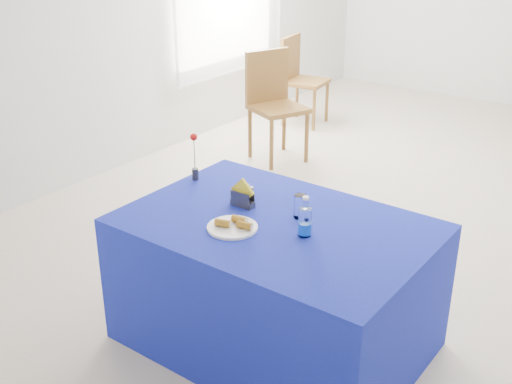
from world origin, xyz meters
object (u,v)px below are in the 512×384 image
Objects in this scene: plate at (232,227)px; blue_table at (275,284)px; chair_win_a at (273,98)px; chair_win_b at (299,74)px; water_bottle at (305,223)px.

plate reaches higher than blue_table.
chair_win_b is at bearing 43.32° from chair_win_a.
water_bottle reaches higher than plate.
water_bottle is 4.22m from chair_win_b.
water_bottle is at bearing -155.26° from chair_win_b.
water_bottle is (0.20, -0.04, 0.45)m from blue_table.
plate is 1.23× the size of water_bottle.
blue_table is at bearing 169.83° from water_bottle.
chair_win_a reaches higher than chair_win_b.
plate is 0.46m from blue_table.
plate is at bearing -125.31° from blue_table.
chair_win_a is 1.06× the size of chair_win_b.
chair_win_b reaches higher than plate.
chair_win_a is at bearing 127.99° from water_bottle.
chair_win_b is (-2.32, 3.52, -0.27)m from water_bottle.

